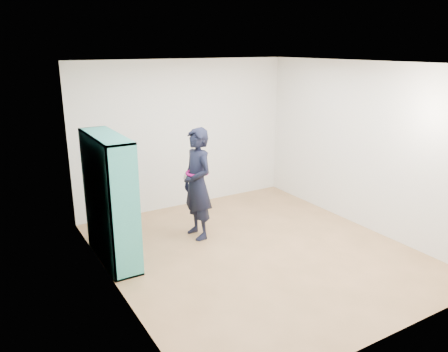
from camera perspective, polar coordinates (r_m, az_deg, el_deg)
floor at (r=6.33m, az=4.18°, el=-9.73°), size 4.50×4.50×0.00m
ceiling at (r=5.68m, az=4.75°, el=14.49°), size 4.50×4.50×0.00m
wall_left at (r=5.04m, az=-14.56°, el=-1.35°), size 0.02×4.50×2.60m
wall_right at (r=7.18m, az=17.67°, el=3.74°), size 0.02×4.50×2.60m
wall_back at (r=7.77m, az=-5.14°, el=5.40°), size 4.00×0.02×2.60m
wall_front at (r=4.32m, az=21.85°, el=-5.07°), size 4.00×0.02×2.60m
bookshelf at (r=5.96m, az=-14.88°, el=-3.24°), size 0.38×1.30×1.73m
person at (r=6.49m, az=-3.50°, el=-1.02°), size 0.43×0.63×1.68m
smartphone at (r=6.47m, az=-5.07°, el=-0.10°), size 0.03×0.10×0.13m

